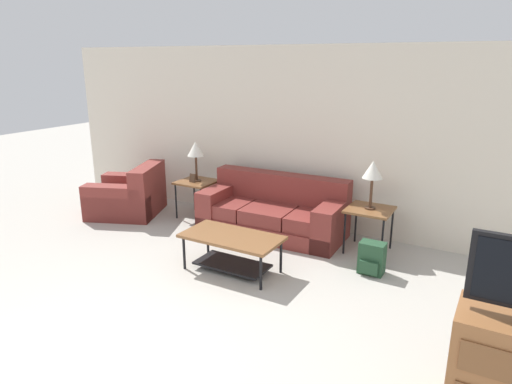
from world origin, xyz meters
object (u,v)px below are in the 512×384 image
Objects in this scene: table_lamp_left at (196,150)px; table_lamp_right at (373,171)px; armchair at (129,197)px; coffee_table at (232,245)px; backpack at (372,258)px; couch at (273,213)px; side_table_left at (197,184)px; side_table_right at (370,213)px.

table_lamp_left is 1.00× the size of table_lamp_right.
armchair is 2.13× the size of table_lamp_right.
armchair is 2.72m from coffee_table.
table_lamp_right reaches higher than backpack.
coffee_table reaches higher than backpack.
couch is at bearing -178.68° from table_lamp_right.
table_lamp_right is at bearing -0.00° from side_table_left.
couch is 1.38m from side_table_left.
side_table_right is at bearing 48.09° from coffee_table.
coffee_table is at bearing -41.87° from table_lamp_left.
table_lamp_left is (0.00, -0.00, 0.54)m from side_table_left.
table_lamp_left is (1.04, 0.43, 0.79)m from armchair.
table_lamp_right is at bearing 0.00° from table_lamp_left.
side_table_left is 3.04m from backpack.
couch is at bearing 96.45° from coffee_table.
coffee_table is 1.63m from backpack.
armchair is 2.27× the size of side_table_left.
backpack is (1.59, -0.58, -0.11)m from couch.
coffee_table is at bearing -41.87° from side_table_left.
table_lamp_left reaches higher than side_table_left.
side_table_right is 1.53× the size of backpack.
table_lamp_left is at bearing 22.40° from armchair.
side_table_right is (3.77, 0.43, 0.24)m from armchair.
coffee_table is 2.04m from side_table_left.
coffee_table is (0.15, -1.32, 0.03)m from couch.
table_lamp_left is (-1.36, 0.03, 0.77)m from couch.
armchair reaches higher than backpack.
side_table_right is at bearing 110.35° from backpack.
side_table_left is at bearing 168.37° from backpack.
table_lamp_left is at bearing 178.68° from couch.
backpack is (1.44, 0.75, -0.14)m from coffee_table.
armchair is at bearing -170.58° from couch.
side_table_right is at bearing 6.51° from armchair.
side_table_left is (1.04, 0.43, 0.24)m from armchair.
side_table_left is 0.94× the size of table_lamp_right.
side_table_left and side_table_right have the same top height.
table_lamp_right is at bearing 6.51° from armchair.
table_lamp_right reaches higher than side_table_right.
couch is 3.34× the size of table_lamp_left.
armchair is 2.27× the size of side_table_right.
couch reaches higher than armchair.
armchair is 1.38m from table_lamp_left.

